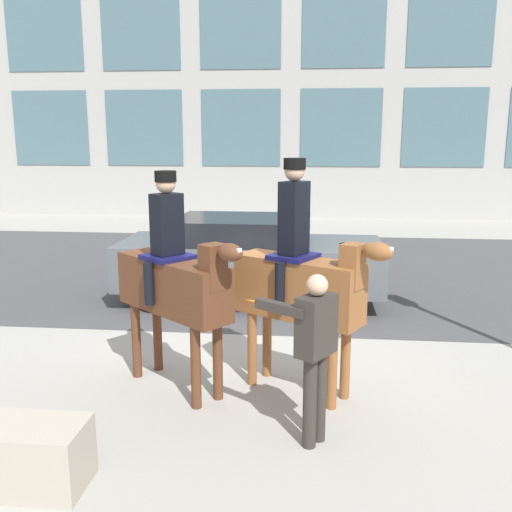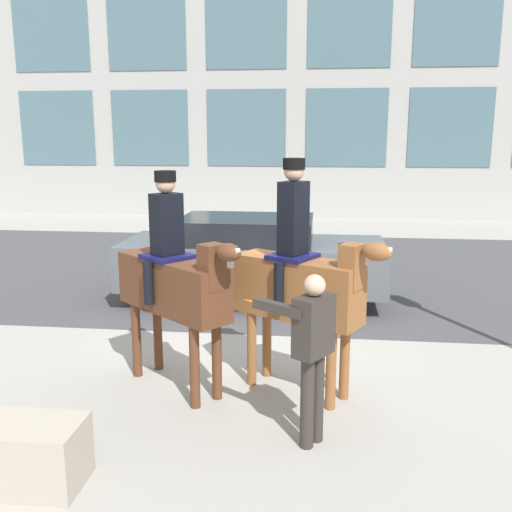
{
  "view_description": "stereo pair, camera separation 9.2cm",
  "coord_description": "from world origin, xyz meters",
  "px_view_note": "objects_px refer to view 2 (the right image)",
  "views": [
    {
      "loc": [
        0.85,
        -7.44,
        2.89
      ],
      "look_at": [
        0.18,
        -0.79,
        1.47
      ],
      "focal_mm": 40.0,
      "sensor_mm": 36.0,
      "label": 1
    },
    {
      "loc": [
        0.95,
        -7.43,
        2.89
      ],
      "look_at": [
        0.18,
        -0.79,
        1.47
      ],
      "focal_mm": 40.0,
      "sensor_mm": 36.0,
      "label": 2
    }
  ],
  "objects_px": {
    "mounted_horse_lead": "(174,280)",
    "pedestrian_bystander": "(311,346)",
    "street_car_near_lane": "(252,258)",
    "mounted_horse_companion": "(300,281)"
  },
  "relations": [
    {
      "from": "mounted_horse_companion",
      "to": "street_car_near_lane",
      "type": "distance_m",
      "value": 3.73
    },
    {
      "from": "street_car_near_lane",
      "to": "mounted_horse_companion",
      "type": "bearing_deg",
      "value": -74.72
    },
    {
      "from": "pedestrian_bystander",
      "to": "street_car_near_lane",
      "type": "bearing_deg",
      "value": -42.36
    },
    {
      "from": "pedestrian_bystander",
      "to": "mounted_horse_lead",
      "type": "bearing_deg",
      "value": -0.19
    },
    {
      "from": "pedestrian_bystander",
      "to": "street_car_near_lane",
      "type": "height_order",
      "value": "pedestrian_bystander"
    },
    {
      "from": "mounted_horse_companion",
      "to": "street_car_near_lane",
      "type": "relative_size",
      "value": 0.58
    },
    {
      "from": "pedestrian_bystander",
      "to": "street_car_near_lane",
      "type": "xyz_separation_m",
      "value": [
        -1.13,
        4.68,
        -0.2
      ]
    },
    {
      "from": "mounted_horse_companion",
      "to": "pedestrian_bystander",
      "type": "xyz_separation_m",
      "value": [
        0.15,
        -1.12,
        -0.33
      ]
    },
    {
      "from": "mounted_horse_lead",
      "to": "pedestrian_bystander",
      "type": "relative_size",
      "value": 1.51
    },
    {
      "from": "mounted_horse_lead",
      "to": "street_car_near_lane",
      "type": "bearing_deg",
      "value": 122.74
    }
  ]
}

